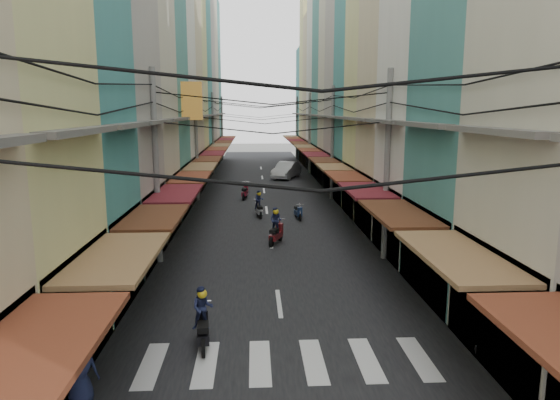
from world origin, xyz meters
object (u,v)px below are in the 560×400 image
object	(u,v)px
market_umbrella	(487,251)
traffic_sign	(461,243)
bicycle	(435,260)
white_car	(286,178)

from	to	relation	value
market_umbrella	traffic_sign	size ratio (longest dim) A/B	0.86
bicycle	white_car	bearing A→B (deg)	15.01
bicycle	traffic_sign	distance (m)	5.91
bicycle	traffic_sign	bearing A→B (deg)	172.34
market_umbrella	white_car	bearing A→B (deg)	96.56
traffic_sign	bicycle	bearing A→B (deg)	77.39
bicycle	market_umbrella	distance (m)	7.01
white_car	traffic_sign	size ratio (longest dim) A/B	1.81
traffic_sign	market_umbrella	bearing A→B (deg)	-77.31
white_car	market_umbrella	bearing A→B (deg)	-61.54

